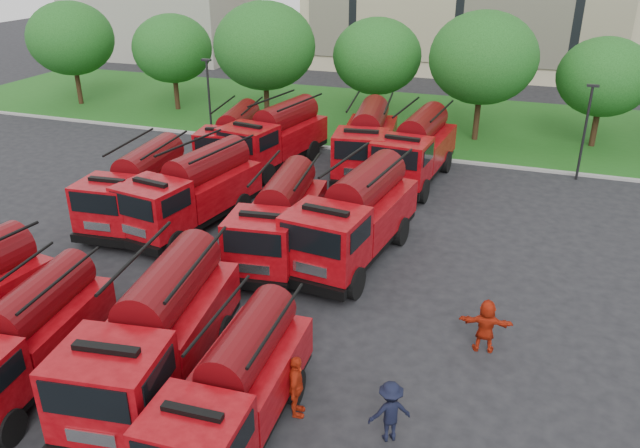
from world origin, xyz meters
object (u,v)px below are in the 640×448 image
(firefighter_4, at_px, (71,324))
(fire_truck_2, at_px, (157,333))
(fire_truck_10, at_px, (367,141))
(fire_truck_4, at_px, (139,186))
(fire_truck_7, at_px, (355,217))
(fire_truck_11, at_px, (416,149))
(firefighter_2, at_px, (297,414))
(firefighter_5, at_px, (483,350))
(fire_truck_9, at_px, (275,136))
(fire_truck_3, at_px, (235,389))
(fire_truck_6, at_px, (280,218))
(fire_truck_1, at_px, (25,339))
(fire_truck_8, at_px, (234,138))
(fire_truck_5, at_px, (193,191))
(firefighter_3, at_px, (388,438))

(firefighter_4, bearing_deg, fire_truck_2, -176.50)
(fire_truck_10, bearing_deg, fire_truck_4, -137.91)
(fire_truck_7, relative_size, fire_truck_11, 1.03)
(firefighter_2, distance_m, firefighter_5, 6.49)
(fire_truck_7, bearing_deg, fire_truck_9, 135.54)
(fire_truck_3, height_order, fire_truck_10, fire_truck_10)
(fire_truck_6, distance_m, firefighter_5, 9.51)
(fire_truck_9, xyz_separation_m, firefighter_4, (-0.30, -17.06, -1.74))
(fire_truck_4, height_order, firefighter_5, fire_truck_4)
(fire_truck_2, bearing_deg, fire_truck_1, -169.80)
(fire_truck_6, distance_m, fire_truck_7, 3.00)
(fire_truck_7, height_order, firefighter_4, fire_truck_7)
(fire_truck_10, bearing_deg, firefighter_2, -88.26)
(firefighter_2, height_order, firefighter_4, firefighter_2)
(fire_truck_4, bearing_deg, fire_truck_8, 81.50)
(fire_truck_9, height_order, firefighter_4, fire_truck_9)
(fire_truck_1, bearing_deg, fire_truck_11, 63.64)
(fire_truck_1, xyz_separation_m, fire_truck_6, (3.79, 9.78, 0.17))
(fire_truck_10, xyz_separation_m, firefighter_4, (-5.38, -17.82, -1.79))
(fire_truck_9, relative_size, firefighter_2, 4.26)
(fire_truck_11, bearing_deg, fire_truck_6, -103.59)
(fire_truck_5, xyz_separation_m, fire_truck_9, (0.25, 8.72, 0.04))
(fire_truck_7, bearing_deg, fire_truck_6, -157.72)
(fire_truck_3, xyz_separation_m, fire_truck_9, (-7.30, 19.79, 0.28))
(firefighter_4, bearing_deg, fire_truck_9, -68.61)
(fire_truck_6, xyz_separation_m, firefighter_4, (-4.75, -7.02, -1.64))
(fire_truck_1, xyz_separation_m, fire_truck_9, (-0.66, 19.82, 0.27))
(firefighter_2, xyz_separation_m, firefighter_5, (4.50, 4.68, 0.00))
(fire_truck_1, relative_size, fire_truck_4, 0.90)
(fire_truck_6, distance_m, firefighter_4, 8.63)
(fire_truck_8, bearing_deg, fire_truck_6, -63.40)
(fire_truck_3, height_order, fire_truck_6, fire_truck_6)
(fire_truck_2, relative_size, firefighter_2, 4.16)
(fire_truck_3, distance_m, fire_truck_5, 13.40)
(fire_truck_2, relative_size, firefighter_5, 4.35)
(fire_truck_4, bearing_deg, fire_truck_1, -76.93)
(fire_truck_4, height_order, fire_truck_9, fire_truck_9)
(firefighter_2, bearing_deg, fire_truck_6, 11.48)
(fire_truck_2, xyz_separation_m, fire_truck_11, (3.57, 18.94, 0.06))
(fire_truck_4, distance_m, firefighter_2, 15.06)
(fire_truck_10, bearing_deg, fire_truck_3, -92.05)
(fire_truck_5, relative_size, fire_truck_11, 0.98)
(fire_truck_11, height_order, firefighter_5, fire_truck_11)
(fire_truck_1, xyz_separation_m, fire_truck_7, (6.68, 10.56, 0.33))
(firefighter_2, bearing_deg, firefighter_4, 66.35)
(fire_truck_3, relative_size, fire_truck_11, 0.82)
(fire_truck_4, height_order, firefighter_3, fire_truck_4)
(fire_truck_7, height_order, fire_truck_10, fire_truck_7)
(fire_truck_4, distance_m, firefighter_3, 17.12)
(fire_truck_4, bearing_deg, firefighter_5, -22.61)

